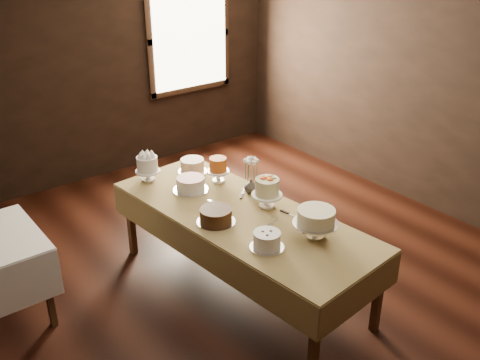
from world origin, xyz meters
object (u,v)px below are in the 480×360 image
Objects in this scene: cake_cream at (316,224)px; cake_server_b at (296,217)px; cake_server_c at (214,202)px; cake_speckled at (192,166)px; cake_flowers at (267,194)px; cake_server_a at (273,222)px; cake_server_d at (243,191)px; cake_swirl at (267,241)px; display_table at (241,219)px; cake_caramel at (218,171)px; cake_chocolate at (216,216)px; flower_vase at (251,186)px; cake_meringue at (148,169)px; cake_lattice at (191,185)px.

cake_cream reaches higher than cake_server_b.
cake_cream is at bearing -171.60° from cake_server_c.
cake_flowers reaches higher than cake_speckled.
cake_server_a and cake_server_d have the same top height.
cake_flowers reaches higher than cake_cream.
cake_swirl reaches higher than cake_server_d.
cake_server_b is at bearing -46.41° from display_table.
cake_server_d is at bearing -78.74° from cake_caramel.
display_table is at bearing -0.47° from cake_chocolate.
cake_server_a is (0.29, 0.26, -0.06)m from cake_swirl.
cake_server_c is 0.38m from flower_vase.
flower_vase reaches higher than cake_server_a.
cake_chocolate is (-0.47, -0.61, -0.05)m from cake_caramel.
cake_lattice is (0.20, -0.43, -0.06)m from cake_meringue.
cake_speckled is at bearing 64.06° from cake_server_a.
cake_chocolate is at bearing 98.31° from cake_swirl.
cake_lattice is at bearing -167.40° from cake_server_b.
cake_server_c is (-0.18, 0.56, 0.00)m from cake_server_a.
cake_lattice is at bearing 118.15° from cake_flowers.
cake_server_d is (0.16, 0.59, 0.00)m from cake_server_a.
cake_chocolate reaches higher than display_table.
cake_lattice reaches higher than cake_server_b.
cake_meringue reaches higher than cake_server_a.
cake_caramel reaches higher than cake_server_a.
cake_server_d is at bearing 49.53° from display_table.
cake_caramel is 1.22m from cake_swirl.
cake_caramel is 0.77m from cake_chocolate.
cake_chocolate is 0.55m from cake_swirl.
cake_caramel reaches higher than cake_server_d.
cake_swirl is at bearing -78.86° from cake_server_b.
cake_flowers is 0.66m from cake_swirl.
cake_server_b reaches higher than display_table.
cake_caramel is (0.31, 0.00, 0.05)m from cake_lattice.
cake_cream is at bearing -136.07° from cake_server_d.
cake_server_d is (0.57, -0.73, -0.11)m from cake_meringue.
cake_caramel is at bearing -76.10° from cake_speckled.
cake_caramel is at bearing 58.67° from cake_server_a.
cake_swirl is 0.92m from flower_vase.
cake_cream reaches higher than cake_server_c.
display_table is at bearing 71.51° from cake_swirl.
cake_meringue is 1.02× the size of cake_caramel.
cake_chocolate is 1.32× the size of cake_server_a.
display_table is at bearing -73.93° from cake_meringue.
cake_meringue is at bearing 7.98° from cake_server_c.
cake_server_c is (-0.07, 0.29, 0.06)m from display_table.
cake_cream is at bearing -53.71° from cake_chocolate.
cake_lattice is 1.45× the size of cake_caramel.
display_table is at bearing -173.49° from cake_server_d.
cake_swirl is at bearing -162.51° from cake_server_a.
cake_speckled is at bearing 59.61° from cake_server_d.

